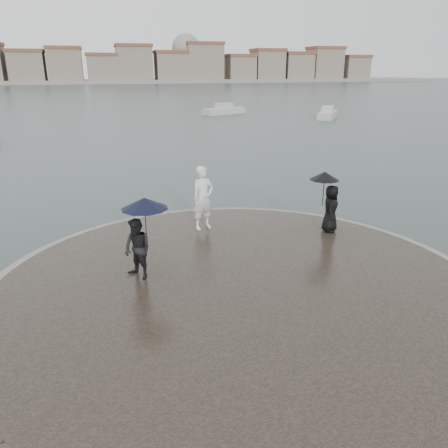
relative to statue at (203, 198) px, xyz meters
name	(u,v)px	position (x,y,z in m)	size (l,w,h in m)	color
ground	(298,390)	(-0.07, -7.51, -1.39)	(400.00, 400.00, 0.00)	#2B3835
kerb_ring	(238,290)	(-0.07, -4.01, -1.23)	(12.50, 12.50, 0.32)	gray
quay_tip	(238,289)	(-0.07, -4.01, -1.21)	(11.90, 11.90, 0.36)	#2D261E
statue	(203,198)	(0.00, 0.00, 0.00)	(0.75, 0.49, 2.07)	white
visitor_left	(140,233)	(-2.29, -3.00, 0.14)	(1.29, 1.16, 2.04)	black
visitor_right	(329,199)	(3.76, -1.33, 0.04)	(1.11, 1.01, 1.95)	black
far_skyline	(83,67)	(-6.36, 153.19, 4.22)	(260.00, 20.00, 37.00)	gray
boats	(206,119)	(7.50, 30.81, -1.02)	(36.21, 22.35, 1.50)	beige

